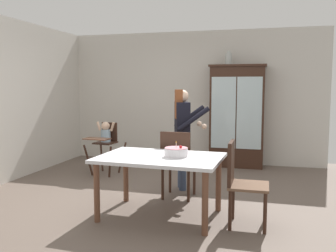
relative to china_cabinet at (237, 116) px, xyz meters
The scene contains 10 objects.
ground_plane 2.74m from the china_cabinet, 111.58° to the right, with size 6.24×6.24×0.00m, color #66564C.
wall_back 1.03m from the china_cabinet, 164.27° to the left, with size 5.32×0.06×2.70m, color beige.
china_cabinet is the anchor object (origin of this frame).
ceramic_vase 1.12m from the china_cabinet, behind, with size 0.13×0.13×0.27m.
high_chair_with_toddler 2.58m from the china_cabinet, 150.23° to the right, with size 0.63×0.73×0.95m.
adult_person 1.96m from the china_cabinet, 110.16° to the right, with size 0.62×0.61×1.53m.
dining_table 3.18m from the china_cabinet, 102.25° to the right, with size 1.50×1.06×0.74m.
birthday_cake 3.10m from the china_cabinet, 98.95° to the right, with size 0.28×0.28×0.19m.
dining_chair_far_side 2.50m from the china_cabinet, 104.95° to the right, with size 0.45×0.45×0.96m.
dining_chair_right_end 3.18m from the china_cabinet, 84.98° to the right, with size 0.44×0.44×0.96m.
Camera 1 is at (1.47, -4.86, 1.57)m, focal length 39.02 mm.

